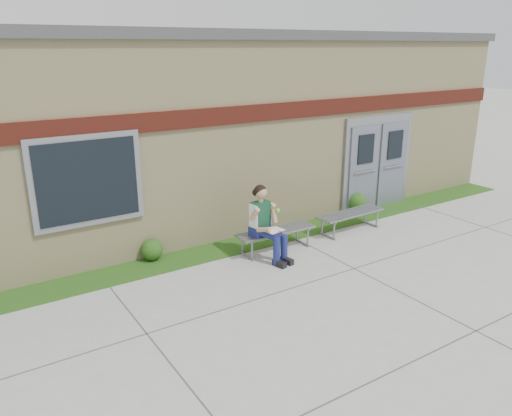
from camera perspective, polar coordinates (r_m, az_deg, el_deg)
ground at (r=8.45m, az=8.55°, el=-9.64°), size 80.00×80.00×0.00m
grass_strip at (r=10.33m, az=-0.97°, el=-4.02°), size 16.00×0.80×0.02m
school_building at (r=12.70m, az=-9.26°, el=9.75°), size 16.20×6.22×4.20m
bench_left at (r=9.90m, az=2.26°, el=-3.06°), size 1.66×0.49×0.43m
bench_right at (r=11.10m, az=10.74°, el=-0.98°), size 1.67×0.52×0.43m
girl at (r=9.39m, az=1.18°, el=-1.69°), size 0.58×0.93×1.43m
shrub_mid at (r=9.65m, az=-11.82°, el=-4.69°), size 0.41×0.41×0.41m
shrub_east at (r=12.38m, az=11.45°, el=0.62°), size 0.47×0.47×0.47m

